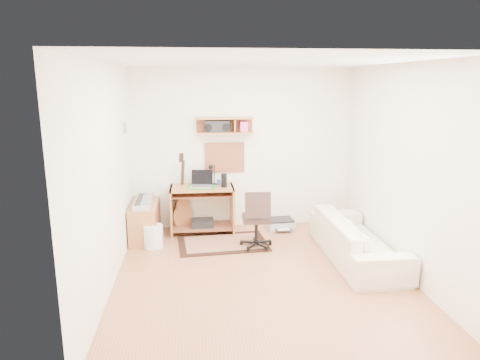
{
  "coord_description": "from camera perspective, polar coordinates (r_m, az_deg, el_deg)",
  "views": [
    {
      "loc": [
        -0.81,
        -4.98,
        2.39
      ],
      "look_at": [
        -0.15,
        1.05,
        1.0
      ],
      "focal_mm": 32.51,
      "sensor_mm": 36.0,
      "label": 1
    }
  ],
  "objects": [
    {
      "name": "pencil_cup",
      "position": [
        7.0,
        -2.8,
        -0.29
      ],
      "size": [
        0.06,
        0.06,
        0.09
      ],
      "primitive_type": "cylinder",
      "color": "#354A9F",
      "rests_on": "desk"
    },
    {
      "name": "task_chair",
      "position": [
        6.32,
        2.17,
        -5.04
      ],
      "size": [
        0.47,
        0.47,
        0.89
      ],
      "primitive_type": null,
      "rotation": [
        0.0,
        0.0,
        -0.05
      ],
      "color": "#33231E",
      "rests_on": "floor"
    },
    {
      "name": "printer",
      "position": [
        7.24,
        5.31,
        -5.73
      ],
      "size": [
        0.44,
        0.35,
        0.16
      ],
      "primitive_type": "cube",
      "rotation": [
        0.0,
        0.0,
        0.06
      ],
      "color": "#A5A8AA",
      "rests_on": "floor"
    },
    {
      "name": "music_keyboard",
      "position": [
        6.82,
        -12.52,
        -2.77
      ],
      "size": [
        0.25,
        0.79,
        0.07
      ],
      "primitive_type": "cube",
      "color": "#B2B5BA",
      "rests_on": "cabinet"
    },
    {
      "name": "desk",
      "position": [
        7.0,
        -4.97,
        -3.87
      ],
      "size": [
        1.0,
        0.55,
        0.75
      ],
      "primitive_type": null,
      "color": "#B67640",
      "rests_on": "floor"
    },
    {
      "name": "cabinet",
      "position": [
        6.9,
        -12.4,
        -5.24
      ],
      "size": [
        0.4,
        0.9,
        0.55
      ],
      "primitive_type": "cube",
      "color": "#B67640",
      "rests_on": "floor"
    },
    {
      "name": "sofa",
      "position": [
        6.14,
        15.13,
        -6.61
      ],
      "size": [
        0.58,
        1.97,
        0.77
      ],
      "primitive_type": "imported",
      "rotation": [
        0.0,
        0.0,
        1.57
      ],
      "color": "beige",
      "rests_on": "floor"
    },
    {
      "name": "floor",
      "position": [
        5.58,
        2.77,
        -12.5
      ],
      "size": [
        3.6,
        4.0,
        0.01
      ],
      "primitive_type": "cube",
      "color": "#AE6D48",
      "rests_on": "ground"
    },
    {
      "name": "boombox",
      "position": [
        6.9,
        -3.04,
        6.98
      ],
      "size": [
        0.39,
        0.18,
        0.2
      ],
      "primitive_type": "cube",
      "color": "black",
      "rests_on": "wall_shelf"
    },
    {
      "name": "wall_photo",
      "position": [
        6.59,
        -14.86,
        6.64
      ],
      "size": [
        0.02,
        0.2,
        0.15
      ],
      "primitive_type": "cube",
      "color": "#4C8CBF",
      "rests_on": "left_wall"
    },
    {
      "name": "speaker",
      "position": [
        6.84,
        -2.11,
        -0.06
      ],
      "size": [
        0.09,
        0.09,
        0.21
      ],
      "primitive_type": "cylinder",
      "color": "black",
      "rests_on": "desk"
    },
    {
      "name": "desk_lamp",
      "position": [
        7.01,
        -3.41,
        0.74
      ],
      "size": [
        0.11,
        0.11,
        0.33
      ],
      "primitive_type": null,
      "color": "black",
      "rests_on": "desk"
    },
    {
      "name": "left_wall",
      "position": [
        5.19,
        -17.15,
        0.21
      ],
      "size": [
        0.01,
        4.0,
        2.6
      ],
      "primitive_type": "cube",
      "color": "white",
      "rests_on": "ground"
    },
    {
      "name": "rug",
      "position": [
        6.6,
        -2.28,
        -8.27
      ],
      "size": [
        1.37,
        0.97,
        0.02
      ],
      "primitive_type": "cube",
      "rotation": [
        0.0,
        0.0,
        0.07
      ],
      "color": "tan",
      "rests_on": "floor"
    },
    {
      "name": "waste_basket",
      "position": [
        6.52,
        -11.3,
        -7.26
      ],
      "size": [
        0.3,
        0.3,
        0.34
      ],
      "primitive_type": "cylinder",
      "rotation": [
        0.0,
        0.0,
        0.07
      ],
      "color": "white",
      "rests_on": "floor"
    },
    {
      "name": "ceiling",
      "position": [
        5.05,
        3.11,
        15.34
      ],
      "size": [
        3.6,
        4.0,
        0.01
      ],
      "primitive_type": "cube",
      "color": "white",
      "rests_on": "ground"
    },
    {
      "name": "back_wall",
      "position": [
        7.11,
        0.36,
        4.09
      ],
      "size": [
        3.6,
        0.01,
        2.6
      ],
      "primitive_type": "cube",
      "color": "white",
      "rests_on": "ground"
    },
    {
      "name": "wall_shelf",
      "position": [
        6.91,
        -2.0,
        7.17
      ],
      "size": [
        0.9,
        0.25,
        0.26
      ],
      "primitive_type": "cube",
      "color": "#B67640",
      "rests_on": "back_wall"
    },
    {
      "name": "right_wall",
      "position": [
        5.73,
        21.06,
        1.07
      ],
      "size": [
        0.01,
        4.0,
        2.6
      ],
      "primitive_type": "cube",
      "color": "white",
      "rests_on": "ground"
    },
    {
      "name": "laptop",
      "position": [
        6.85,
        -5.11,
        0.12
      ],
      "size": [
        0.38,
        0.38,
        0.26
      ],
      "primitive_type": null,
      "rotation": [
        0.0,
        0.0,
        -0.15
      ],
      "color": "silver",
      "rests_on": "desk"
    },
    {
      "name": "guitar",
      "position": [
        7.06,
        -7.59,
        -1.62
      ],
      "size": [
        0.39,
        0.33,
        1.26
      ],
      "primitive_type": null,
      "rotation": [
        0.0,
        0.0,
        0.41
      ],
      "color": "#A76433",
      "rests_on": "floor"
    },
    {
      "name": "cork_board",
      "position": [
        7.08,
        -2.03,
        2.98
      ],
      "size": [
        0.64,
        0.03,
        0.49
      ],
      "primitive_type": "cube",
      "color": "tan",
      "rests_on": "back_wall"
    }
  ]
}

